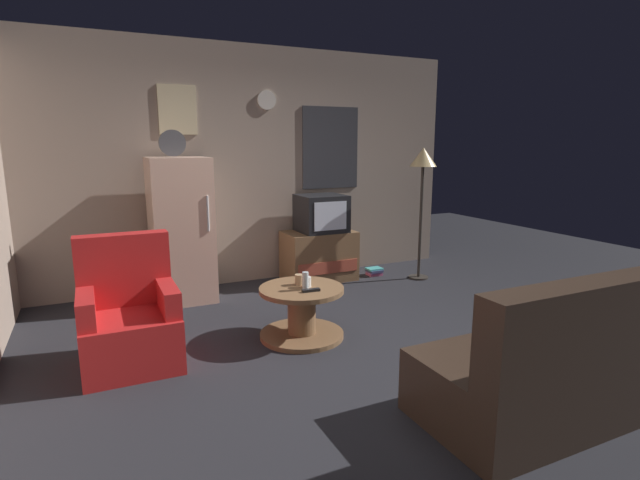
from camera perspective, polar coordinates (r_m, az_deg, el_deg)
ground_plane at (r=3.95m, az=3.88°, el=-13.27°), size 12.00×12.00×0.00m
wall_with_art at (r=5.86m, az=-7.76°, el=8.57°), size 5.20×0.12×2.74m
fridge at (r=5.27m, az=-15.97°, el=1.18°), size 0.60×0.62×1.77m
tv_stand at (r=5.91m, az=-0.12°, el=-1.85°), size 0.84×0.53×0.60m
crt_tv at (r=5.82m, az=0.15°, el=3.15°), size 0.54×0.51×0.44m
standing_lamp at (r=5.95m, az=11.97°, el=8.33°), size 0.32×0.32×1.59m
coffee_table at (r=4.19m, az=-2.16°, el=-8.46°), size 0.72×0.72×0.44m
wine_glass at (r=4.04m, az=-1.72°, el=-4.80°), size 0.05×0.05×0.15m
mug_ceramic_white at (r=4.12m, az=-1.58°, el=-4.93°), size 0.08×0.08×0.09m
mug_ceramic_tan at (r=4.19m, az=-2.45°, el=-4.66°), size 0.08×0.08×0.09m
remote_control at (r=4.00m, az=-1.07°, el=-5.91°), size 0.15×0.06×0.02m
armchair at (r=3.96m, az=-21.48°, el=-8.69°), size 0.68×0.68×0.96m
couch at (r=3.37m, az=26.44°, el=-13.10°), size 1.70×0.80×0.92m
book_stack at (r=6.19m, az=6.37°, el=-3.67°), size 0.19×0.17×0.09m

